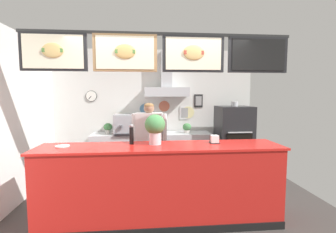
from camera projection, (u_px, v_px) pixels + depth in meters
The scene contains 14 objects.
ground_plane at pixel (160, 214), 3.59m from camera, with size 5.45×5.45×0.00m, color #3F3A38.
back_wall_assembly at pixel (155, 107), 5.48m from camera, with size 4.54×2.37×2.75m.
service_counter at pixel (161, 184), 3.31m from camera, with size 3.25×0.66×1.07m.
back_prep_counter at pixel (152, 154), 5.32m from camera, with size 2.55×0.57×0.91m.
pizza_oven at pixel (234, 141), 5.20m from camera, with size 0.70×0.68×1.60m.
shop_worker at pixel (149, 146), 4.24m from camera, with size 0.60×0.29×1.60m.
espresso_machine at pixel (127, 124), 5.19m from camera, with size 0.53×0.51×0.41m.
potted_sage at pixel (144, 128), 5.26m from camera, with size 0.17×0.17×0.21m.
potted_rosemary at pixel (187, 128), 5.33m from camera, with size 0.19×0.19×0.21m.
potted_oregano at pixel (108, 128), 5.21m from camera, with size 0.18×0.18×0.23m.
napkin_holder at pixel (214, 139), 3.42m from camera, with size 0.13×0.13×0.12m.
pepper_grinder at pixel (131, 134), 3.34m from camera, with size 0.06×0.06×0.28m.
condiment_plate at pixel (62, 146), 3.20m from camera, with size 0.18×0.18×0.01m.
basil_vase at pixel (155, 128), 3.32m from camera, with size 0.28×0.28×0.41m.
Camera 1 is at (-0.21, -3.43, 1.76)m, focal length 26.20 mm.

